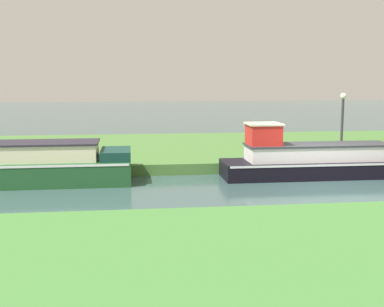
{
  "coord_description": "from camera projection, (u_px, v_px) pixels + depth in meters",
  "views": [
    {
      "loc": [
        -6.19,
        -15.37,
        3.42
      ],
      "look_at": [
        -4.13,
        1.2,
        0.9
      ],
      "focal_mm": 46.71,
      "sensor_mm": 36.0,
      "label": 1
    }
  ],
  "objects": [
    {
      "name": "ground_plane",
      "position": [
        321.0,
        184.0,
        16.35
      ],
      "size": [
        120.0,
        120.0,
        0.0
      ],
      "primitive_type": "plane",
      "color": "#365150"
    },
    {
      "name": "riverbank_far",
      "position": [
        265.0,
        148.0,
        23.18
      ],
      "size": [
        72.0,
        10.0,
        0.4
      ],
      "primitive_type": "cube",
      "color": "#487535",
      "rests_on": "ground_plane"
    },
    {
      "name": "black_barge",
      "position": [
        318.0,
        160.0,
        17.48
      ],
      "size": [
        7.09,
        1.72,
        1.91
      ],
      "color": "black",
      "rests_on": "ground_plane"
    },
    {
      "name": "forest_narrowboat",
      "position": [
        52.0,
        165.0,
        16.36
      ],
      "size": [
        5.11,
        2.04,
        1.38
      ],
      "color": "#1F4F28",
      "rests_on": "ground_plane"
    },
    {
      "name": "lamp_post",
      "position": [
        342.0,
        116.0,
        19.22
      ],
      "size": [
        0.24,
        0.24,
        2.47
      ],
      "color": "#333338",
      "rests_on": "riverbank_far"
    }
  ]
}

